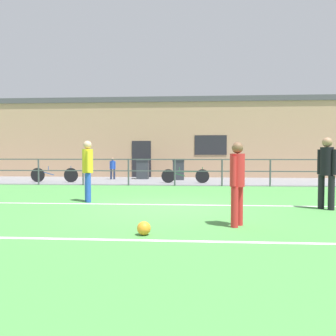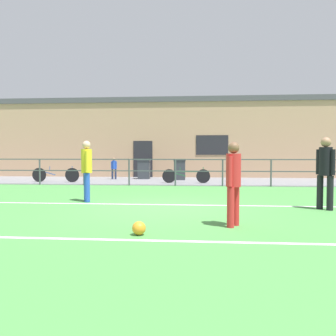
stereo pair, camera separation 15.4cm
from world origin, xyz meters
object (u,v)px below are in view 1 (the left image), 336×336
at_px(player_winger, 88,167).
at_px(bicycle_parked_0, 185,176).
at_px(soccer_ball_match, 144,228).
at_px(player_striker, 237,179).
at_px(trash_bin_1, 179,170).
at_px(player_goalkeeper, 327,169).
at_px(bicycle_parked_1, 54,175).
at_px(spectator_child, 113,167).
at_px(trash_bin_0, 143,169).

relative_size(player_winger, bicycle_parked_0, 0.79).
bearing_deg(soccer_ball_match, player_winger, 119.15).
bearing_deg(player_striker, trash_bin_1, -142.70).
relative_size(player_goalkeeper, bicycle_parked_1, 0.77).
bearing_deg(bicycle_parked_0, player_winger, -112.81).
distance_m(spectator_child, bicycle_parked_0, 4.37).
xyz_separation_m(player_striker, bicycle_parked_0, (-1.21, 9.32, -0.55)).
bearing_deg(bicycle_parked_0, trash_bin_0, 133.89).
height_order(spectator_child, trash_bin_1, spectator_child).
xyz_separation_m(player_striker, soccer_ball_match, (-1.66, -0.84, -0.79)).
bearing_deg(bicycle_parked_1, player_winger, -60.25).
distance_m(soccer_ball_match, trash_bin_1, 12.06).
bearing_deg(bicycle_parked_0, bicycle_parked_1, 180.00).
height_order(player_striker, soccer_ball_match, player_striker).
bearing_deg(bicycle_parked_1, spectator_child, 40.70).
bearing_deg(player_winger, player_striker, -150.76).
bearing_deg(spectator_child, trash_bin_0, -168.94).
distance_m(player_winger, trash_bin_0, 8.69).
relative_size(bicycle_parked_1, trash_bin_0, 2.26).
xyz_separation_m(player_striker, player_winger, (-3.84, 3.07, 0.08)).
xyz_separation_m(trash_bin_0, trash_bin_1, (1.94, -0.53, 0.01)).
height_order(bicycle_parked_0, bicycle_parked_1, bicycle_parked_1).
xyz_separation_m(bicycle_parked_1, trash_bin_0, (3.88, 2.42, 0.16)).
height_order(bicycle_parked_0, trash_bin_1, trash_bin_1).
distance_m(soccer_ball_match, spectator_child, 12.66).
bearing_deg(trash_bin_1, trash_bin_0, 164.68).
height_order(player_striker, spectator_child, player_striker).
distance_m(soccer_ball_match, trash_bin_0, 12.73).
relative_size(spectator_child, bicycle_parked_1, 0.50).
relative_size(player_goalkeeper, player_winger, 1.02).
relative_size(player_winger, soccer_ball_match, 7.44).
bearing_deg(player_striker, spectator_child, -126.70).
bearing_deg(trash_bin_0, soccer_ball_match, -81.51).
distance_m(player_striker, soccer_ball_match, 2.03).
height_order(player_winger, spectator_child, player_winger).
bearing_deg(player_goalkeeper, player_winger, -137.56).
height_order(soccer_ball_match, trash_bin_0, trash_bin_0).
xyz_separation_m(soccer_ball_match, trash_bin_0, (-1.88, 12.59, 0.42)).
distance_m(player_striker, spectator_child, 12.42).
relative_size(bicycle_parked_0, trash_bin_0, 2.17).
bearing_deg(bicycle_parked_0, player_goalkeeper, -62.85).
height_order(spectator_child, bicycle_parked_0, spectator_child).
height_order(player_winger, bicycle_parked_1, player_winger).
bearing_deg(player_winger, bicycle_parked_1, 7.57).
height_order(bicycle_parked_0, trash_bin_0, trash_bin_0).
distance_m(player_goalkeeper, spectator_child, 11.86).
relative_size(bicycle_parked_1, trash_bin_1, 2.22).
xyz_separation_m(player_striker, spectator_child, (-5.08, 11.33, -0.24)).
height_order(player_striker, bicycle_parked_0, player_striker).
bearing_deg(player_goalkeeper, trash_bin_0, 172.55).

